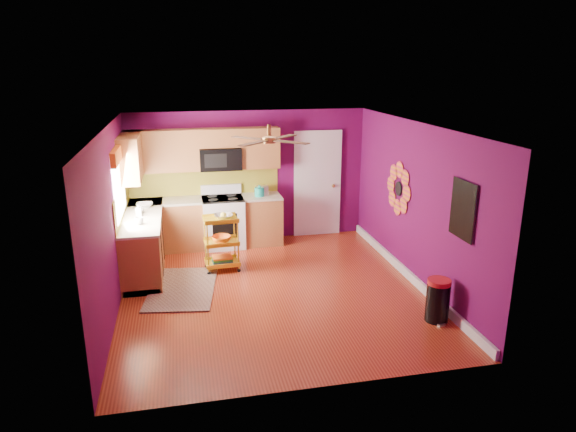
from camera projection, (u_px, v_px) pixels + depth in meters
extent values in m
plane|color=maroon|center=(273.00, 291.00, 7.85)|extent=(5.00, 5.00, 0.00)
cube|color=#5A0A48|center=(249.00, 176.00, 9.84)|extent=(4.50, 0.04, 2.50)
cube|color=#5A0A48|center=(317.00, 281.00, 5.15)|extent=(4.50, 0.04, 2.50)
cube|color=#5A0A48|center=(111.00, 222.00, 7.05)|extent=(0.04, 5.00, 2.50)
cube|color=#5A0A48|center=(415.00, 204.00, 7.94)|extent=(0.04, 5.00, 2.50)
cube|color=silver|center=(271.00, 126.00, 7.13)|extent=(4.50, 5.00, 0.04)
cube|color=white|center=(408.00, 274.00, 8.27)|extent=(0.05, 4.90, 0.14)
cube|color=brown|center=(144.00, 243.00, 8.60)|extent=(0.60, 2.30, 0.90)
cube|color=brown|center=(207.00, 224.00, 9.62)|extent=(2.80, 0.60, 0.90)
cube|color=beige|center=(142.00, 216.00, 8.47)|extent=(0.63, 2.30, 0.04)
cube|color=beige|center=(206.00, 199.00, 9.48)|extent=(2.80, 0.63, 0.04)
cube|color=black|center=(146.00, 265.00, 8.72)|extent=(0.54, 2.30, 0.10)
cube|color=black|center=(208.00, 244.00, 9.73)|extent=(2.80, 0.54, 0.10)
cube|color=white|center=(223.00, 223.00, 9.65)|extent=(0.76, 0.66, 0.92)
cube|color=black|center=(222.00, 199.00, 9.51)|extent=(0.76, 0.62, 0.03)
cube|color=white|center=(221.00, 189.00, 9.74)|extent=(0.76, 0.06, 0.18)
cube|color=black|center=(225.00, 228.00, 9.34)|extent=(0.45, 0.02, 0.55)
cube|color=brown|center=(162.00, 151.00, 9.20)|extent=(1.32, 0.33, 0.75)
cube|color=brown|center=(260.00, 148.00, 9.55)|extent=(0.72, 0.33, 0.75)
cube|color=brown|center=(219.00, 138.00, 9.35)|extent=(0.76, 0.33, 0.34)
cube|color=brown|center=(131.00, 157.00, 8.65)|extent=(0.33, 1.30, 0.75)
cube|color=black|center=(220.00, 159.00, 9.42)|extent=(0.76, 0.38, 0.40)
cube|color=olive|center=(205.00, 181.00, 9.67)|extent=(2.80, 0.01, 0.51)
cube|color=olive|center=(122.00, 201.00, 8.33)|extent=(0.01, 2.30, 0.51)
cube|color=white|center=(119.00, 184.00, 7.95)|extent=(0.03, 1.20, 1.00)
cube|color=orange|center=(118.00, 153.00, 7.82)|extent=(0.08, 1.35, 0.22)
cube|color=white|center=(317.00, 185.00, 10.14)|extent=(0.85, 0.04, 2.05)
cube|color=white|center=(317.00, 185.00, 10.13)|extent=(0.95, 0.02, 2.15)
sphere|color=#BF8C3F|center=(333.00, 186.00, 10.16)|extent=(0.07, 0.07, 0.07)
cylinder|color=black|center=(398.00, 189.00, 8.47)|extent=(0.01, 0.24, 0.24)
cube|color=#1C91B7|center=(464.00, 210.00, 6.54)|extent=(0.03, 0.52, 0.72)
cube|color=black|center=(462.00, 210.00, 6.53)|extent=(0.01, 0.56, 0.76)
cylinder|color=#BF8C3F|center=(269.00, 130.00, 7.34)|extent=(0.06, 0.06, 0.16)
cylinder|color=#BF8C3F|center=(269.00, 140.00, 7.38)|extent=(0.20, 0.20, 0.08)
cube|color=#4C2D19|center=(284.00, 137.00, 7.69)|extent=(0.47, 0.47, 0.01)
cube|color=#4C2D19|center=(248.00, 138.00, 7.58)|extent=(0.47, 0.47, 0.01)
cube|color=#4C2D19|center=(253.00, 143.00, 7.08)|extent=(0.47, 0.47, 0.01)
cube|color=#4C2D19|center=(291.00, 142.00, 7.19)|extent=(0.47, 0.47, 0.01)
cube|color=black|center=(182.00, 288.00, 7.90)|extent=(1.20, 1.71, 0.02)
cylinder|color=gold|center=(208.00, 248.00, 8.28)|extent=(0.02, 0.02, 0.86)
cylinder|color=gold|center=(238.00, 245.00, 8.41)|extent=(0.02, 0.02, 0.86)
cylinder|color=gold|center=(205.00, 241.00, 8.60)|extent=(0.02, 0.02, 0.86)
cylinder|color=gold|center=(235.00, 239.00, 8.73)|extent=(0.02, 0.02, 0.86)
sphere|color=black|center=(209.00, 273.00, 8.41)|extent=(0.06, 0.06, 0.06)
sphere|color=black|center=(239.00, 270.00, 8.54)|extent=(0.06, 0.06, 0.06)
sphere|color=black|center=(207.00, 266.00, 8.73)|extent=(0.06, 0.06, 0.06)
sphere|color=black|center=(235.00, 263.00, 8.86)|extent=(0.06, 0.06, 0.06)
cube|color=gold|center=(221.00, 220.00, 8.39)|extent=(0.58, 0.44, 0.03)
cube|color=gold|center=(222.00, 243.00, 8.50)|extent=(0.58, 0.44, 0.03)
cube|color=gold|center=(222.00, 263.00, 8.61)|extent=(0.58, 0.44, 0.03)
imported|color=beige|center=(224.00, 216.00, 8.39)|extent=(0.33, 0.33, 0.08)
sphere|color=yellow|center=(224.00, 215.00, 8.38)|extent=(0.10, 0.10, 0.10)
imported|color=orange|center=(221.00, 239.00, 8.48)|extent=(0.34, 0.34, 0.10)
cube|color=navy|center=(222.00, 261.00, 8.60)|extent=(0.34, 0.26, 0.04)
cube|color=#267233|center=(222.00, 259.00, 8.59)|extent=(0.34, 0.26, 0.04)
cube|color=orange|center=(222.00, 257.00, 8.58)|extent=(0.34, 0.26, 0.03)
cylinder|color=black|center=(438.00, 302.00, 6.87)|extent=(0.39, 0.39, 0.53)
cylinder|color=red|center=(439.00, 282.00, 6.79)|extent=(0.31, 0.31, 0.06)
cube|color=beige|center=(442.00, 325.00, 6.80)|extent=(0.12, 0.08, 0.03)
cylinder|color=#16A995|center=(259.00, 192.00, 9.61)|extent=(0.18, 0.18, 0.16)
sphere|color=#16A995|center=(259.00, 187.00, 9.58)|extent=(0.06, 0.06, 0.06)
cube|color=beige|center=(262.00, 190.00, 9.70)|extent=(0.22, 0.15, 0.18)
imported|color=#EA3F72|center=(138.00, 210.00, 8.36)|extent=(0.09, 0.09, 0.20)
imported|color=white|center=(140.00, 209.00, 8.53)|extent=(0.12, 0.12, 0.15)
imported|color=white|center=(145.00, 205.00, 8.90)|extent=(0.28, 0.28, 0.07)
imported|color=white|center=(139.00, 221.00, 7.95)|extent=(0.14, 0.14, 0.11)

